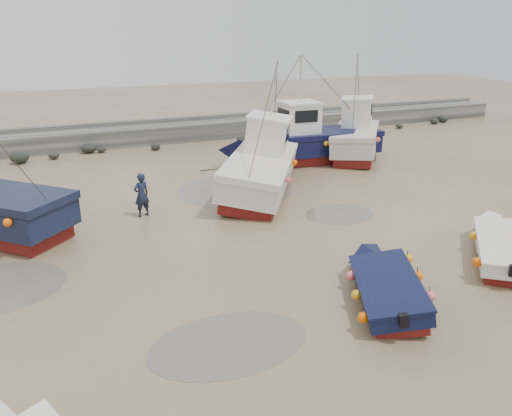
# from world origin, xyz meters

# --- Properties ---
(ground) EXTENTS (120.00, 120.00, 0.00)m
(ground) POSITION_xyz_m (0.00, 0.00, 0.00)
(ground) COLOR #927A58
(ground) RESTS_ON ground
(seawall) EXTENTS (60.00, 4.92, 1.50)m
(seawall) POSITION_xyz_m (0.05, 21.99, 0.63)
(seawall) COLOR gray
(seawall) RESTS_ON ground
(puddle_a) EXTENTS (4.25, 4.25, 0.01)m
(puddle_a) POSITION_xyz_m (-4.15, -2.70, 0.00)
(puddle_a) COLOR #635D50
(puddle_a) RESTS_ON ground
(puddle_b) EXTENTS (3.13, 3.13, 0.01)m
(puddle_b) POSITION_xyz_m (3.62, 4.26, 0.00)
(puddle_b) COLOR #635D50
(puddle_b) RESTS_ON ground
(puddle_d) EXTENTS (5.87, 5.87, 0.01)m
(puddle_d) POSITION_xyz_m (0.77, 9.31, 0.00)
(puddle_d) COLOR #635D50
(puddle_d) RESTS_ON ground
(dinghy_1) EXTENTS (3.49, 5.78, 1.43)m
(dinghy_1) POSITION_xyz_m (0.98, -2.49, 0.55)
(dinghy_1) COLOR maroon
(dinghy_1) RESTS_ON ground
(dinghy_3) EXTENTS (5.22, 5.49, 1.43)m
(dinghy_3) POSITION_xyz_m (6.45, -1.76, 0.53)
(dinghy_3) COLOR maroon
(dinghy_3) RESTS_ON ground
(cabin_boat_1) EXTENTS (7.37, 10.23, 6.22)m
(cabin_boat_1) POSITION_xyz_m (1.89, 8.92, 1.30)
(cabin_boat_1) COLOR maroon
(cabin_boat_1) RESTS_ON ground
(cabin_boat_2) EXTENTS (11.08, 3.67, 6.22)m
(cabin_boat_2) POSITION_xyz_m (6.60, 12.81, 1.31)
(cabin_boat_2) COLOR maroon
(cabin_boat_2) RESTS_ON ground
(cabin_boat_3) EXTENTS (6.73, 7.92, 6.22)m
(cabin_boat_3) POSITION_xyz_m (10.39, 12.87, 1.38)
(cabin_boat_3) COLOR maroon
(cabin_boat_3) RESTS_ON ground
(person) EXTENTS (0.80, 0.65, 1.90)m
(person) POSITION_xyz_m (-4.25, 7.45, 0.00)
(person) COLOR #151D32
(person) RESTS_ON ground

